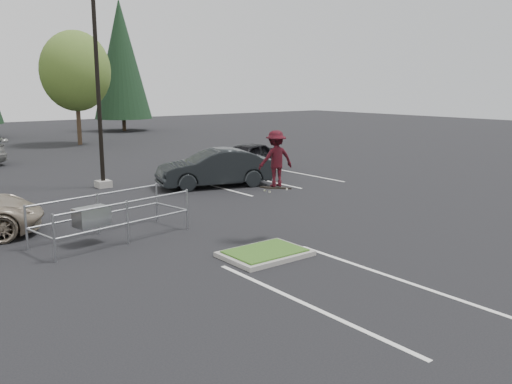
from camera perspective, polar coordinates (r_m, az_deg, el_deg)
ground at (r=14.39m, az=0.96°, el=-6.75°), size 120.00×120.00×0.00m
grass_median at (r=14.37m, az=0.96°, el=-6.45°), size 2.20×1.60×0.16m
stall_lines at (r=18.72m, az=-14.02°, el=-2.83°), size 22.62×17.60×0.01m
light_pole at (r=24.41m, az=-16.33°, el=11.06°), size 0.70×0.60×10.12m
decid_c at (r=43.04m, az=-18.48°, el=11.74°), size 5.12×5.12×8.38m
conif_c at (r=55.06m, az=-14.01°, el=13.40°), size 5.50×5.50×12.50m
cart_corral at (r=16.03m, az=-16.44°, el=-2.39°), size 4.66×2.33×1.26m
skateboarder at (r=15.36m, az=2.12°, el=3.49°), size 1.14×0.81×1.74m
car_r_charc at (r=24.01m, az=-4.37°, el=2.54°), size 5.33×3.11×1.66m
car_r_black at (r=27.92m, az=-1.05°, el=3.65°), size 4.79×2.94×1.52m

